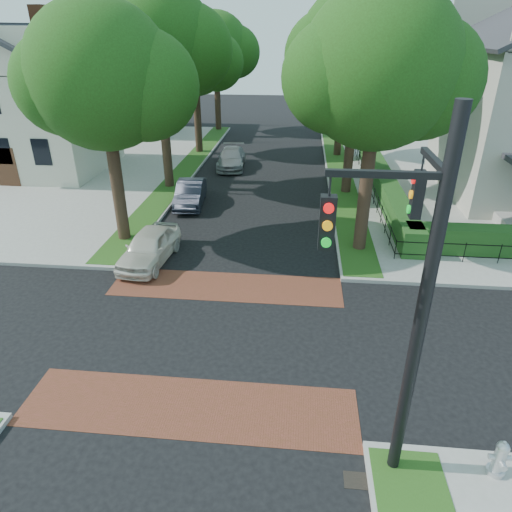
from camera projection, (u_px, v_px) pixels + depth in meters
The scene contains 23 objects.
ground at pixel (211, 335), 15.06m from camera, with size 120.00×120.00×0.00m, color black.
crosswalk_far at pixel (226, 286), 17.91m from camera, with size 9.00×2.20×0.01m, color brown.
crosswalk_near at pixel (189, 407), 12.22m from camera, with size 9.00×2.20×0.01m, color brown.
storm_drain at pixel (358, 481), 10.23m from camera, with size 0.65×0.45×0.01m, color black.
grass_strip_ne at pixel (340, 172), 31.50m from camera, with size 1.60×29.80×0.02m, color #214313.
grass_strip_nw at pixel (186, 168), 32.45m from camera, with size 1.60×29.80×0.02m, color #214313.
tree_right_near at pixel (381, 70), 17.58m from camera, with size 7.75×6.67×10.66m.
tree_right_mid at pixel (360, 51), 24.54m from camera, with size 8.25×7.09×11.22m.
tree_right_far at pixel (346, 61), 33.00m from camera, with size 7.25×6.23×9.74m.
tree_right_back at pixel (338, 50), 40.85m from camera, with size 7.50×6.45×10.20m.
tree_left_near at pixel (107, 78), 18.71m from camera, with size 7.50×6.45×10.20m.
tree_left_mid at pixel (160, 43), 25.35m from camera, with size 8.00×6.88×11.48m.
tree_left_far at pixel (196, 57), 33.88m from camera, with size 7.00×6.02×9.86m.
tree_left_back at pixel (217, 48), 41.77m from camera, with size 7.75×6.66×10.44m.
hedge_main_road at pixel (383, 183), 27.38m from camera, with size 1.00×18.00×1.20m, color #244819.
fence_main_road at pixel (370, 185), 27.52m from camera, with size 0.06×18.00×0.90m, color black, non-canonical shape.
house_left_near at pixel (28, 96), 30.18m from camera, with size 10.00×9.00×10.14m.
house_left_far at pixel (110, 76), 42.62m from camera, with size 10.00×9.00×10.14m.
traffic_signal at pixel (412, 288), 8.59m from camera, with size 2.17×2.00×8.00m.
parked_car_front at pixel (149, 247), 19.51m from camera, with size 1.68×4.18×1.42m, color silver.
parked_car_middle at pixel (190, 193), 25.86m from camera, with size 1.44×4.14×1.36m, color black.
parked_car_rear at pixel (231, 158), 32.87m from camera, with size 1.88×4.63×1.34m, color gray.
fire_hydrant at pixel (500, 459), 10.04m from camera, with size 0.50×0.50×0.96m.
Camera 1 is at (2.69, -12.07, 9.11)m, focal length 32.00 mm.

